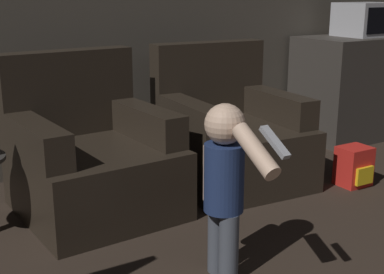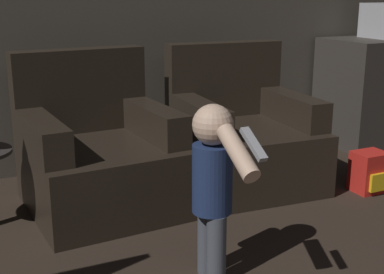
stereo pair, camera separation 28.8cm
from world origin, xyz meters
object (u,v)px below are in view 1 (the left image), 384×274
object	(u,v)px
armchair_left	(91,159)
toy_backpack	(354,166)
armchair_right	(229,136)
microwave	(366,19)
person_toddler	(225,178)

from	to	relation	value
armchair_left	toy_backpack	distance (m)	1.79
armchair_right	microwave	xyz separation A→B (m)	(1.73, 0.40, 0.74)
armchair_left	toy_backpack	world-z (taller)	armchair_left
toy_backpack	microwave	xyz separation A→B (m)	(1.06, 0.93, 0.92)
armchair_left	microwave	xyz separation A→B (m)	(2.75, 0.40, 0.74)
person_toddler	toy_backpack	world-z (taller)	person_toddler
armchair_left	toy_backpack	size ratio (longest dim) A/B	3.52
person_toddler	microwave	xyz separation A→B (m)	(2.52, 1.49, 0.56)
microwave	toy_backpack	bearing A→B (deg)	-138.50
microwave	armchair_right	bearing A→B (deg)	-167.08
person_toddler	toy_backpack	size ratio (longest dim) A/B	3.06
armchair_left	person_toddler	world-z (taller)	armchair_left
armchair_right	person_toddler	distance (m)	1.35
armchair_right	person_toddler	xyz separation A→B (m)	(-0.78, -1.09, 0.17)
person_toddler	microwave	bearing A→B (deg)	-57.49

